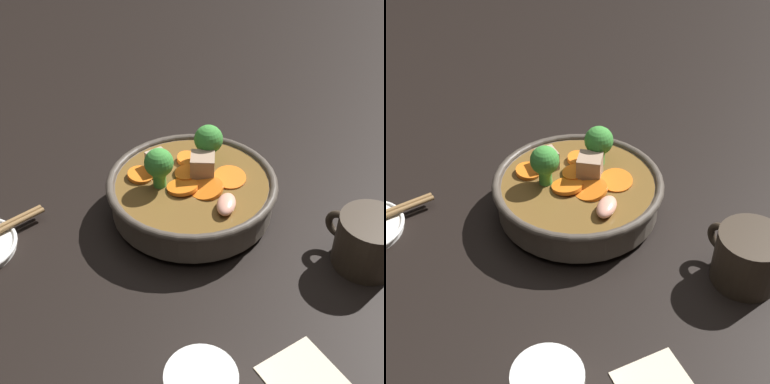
{
  "view_description": "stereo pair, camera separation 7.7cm",
  "coord_description": "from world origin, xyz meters",
  "views": [
    {
      "loc": [
        -0.41,
        0.44,
        0.52
      ],
      "look_at": [
        0.0,
        0.0,
        0.04
      ],
      "focal_mm": 50.0,
      "sensor_mm": 36.0,
      "label": 1
    },
    {
      "loc": [
        -0.46,
        0.39,
        0.52
      ],
      "look_at": [
        0.0,
        0.0,
        0.04
      ],
      "focal_mm": 50.0,
      "sensor_mm": 36.0,
      "label": 2
    }
  ],
  "objects": [
    {
      "name": "stirfry_bowl",
      "position": [
        0.0,
        -0.0,
        0.04
      ],
      "size": [
        0.24,
        0.24,
        0.12
      ],
      "color": "#51473D",
      "rests_on": "ground_plane"
    },
    {
      "name": "ground_plane",
      "position": [
        0.0,
        0.0,
        0.0
      ],
      "size": [
        3.0,
        3.0,
        0.0
      ],
      "primitive_type": "plane",
      "color": "black"
    },
    {
      "name": "dark_mug",
      "position": [
        -0.24,
        -0.08,
        0.04
      ],
      "size": [
        0.11,
        0.09,
        0.07
      ],
      "color": "#33281E",
      "rests_on": "ground_plane"
    }
  ]
}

